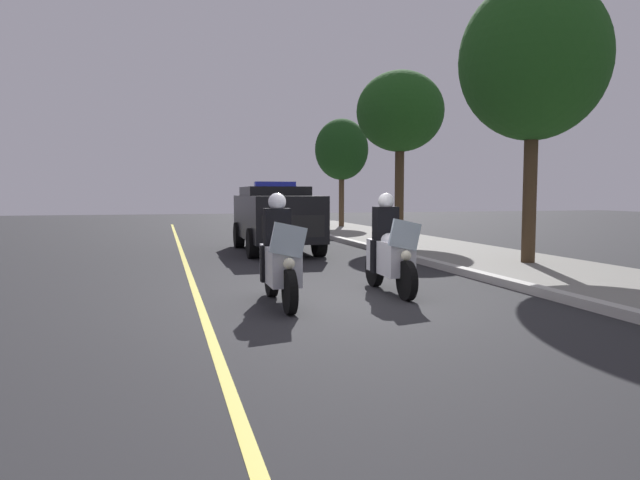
{
  "coord_description": "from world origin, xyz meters",
  "views": [
    {
      "loc": [
        8.82,
        -2.66,
        1.72
      ],
      "look_at": [
        -0.92,
        0.0,
        0.9
      ],
      "focal_mm": 32.62,
      "sensor_mm": 36.0,
      "label": 1
    }
  ],
  "objects": [
    {
      "name": "police_motorcycle_lead_right",
      "position": [
        -0.44,
        1.11,
        0.7
      ],
      "size": [
        2.14,
        0.56,
        1.72
      ],
      "color": "black",
      "rests_on": "ground"
    },
    {
      "name": "police_suv",
      "position": [
        -7.87,
        0.56,
        1.07
      ],
      "size": [
        4.93,
        2.12,
        2.05
      ],
      "color": "black",
      "rests_on": "ground"
    },
    {
      "name": "tree_mid_block",
      "position": [
        -2.94,
        5.6,
        4.73
      ],
      "size": [
        3.36,
        3.36,
        6.47
      ],
      "color": "#42301E",
      "rests_on": "sidewalk_strip"
    },
    {
      "name": "tree_far_back",
      "position": [
        -10.02,
        5.35,
        4.49
      ],
      "size": [
        3.01,
        3.01,
        5.81
      ],
      "color": "#42301E",
      "rests_on": "sidewalk_strip"
    },
    {
      "name": "cyclist_background",
      "position": [
        -13.08,
        2.53,
        0.84
      ],
      "size": [
        1.76,
        0.32,
        1.69
      ],
      "color": "black",
      "rests_on": "ground"
    },
    {
      "name": "police_motorcycle_lead_left",
      "position": [
        0.1,
        -0.92,
        0.7
      ],
      "size": [
        2.14,
        0.56,
        1.72
      ],
      "color": "black",
      "rests_on": "ground"
    },
    {
      "name": "tree_behind_suv",
      "position": [
        -18.25,
        5.82,
        3.81
      ],
      "size": [
        2.58,
        2.58,
        5.2
      ],
      "color": "#4C3823",
      "rests_on": "sidewalk_strip"
    },
    {
      "name": "sidewalk_strip",
      "position": [
        0.0,
        5.35,
        0.05
      ],
      "size": [
        48.0,
        3.6,
        0.1
      ],
      "primitive_type": "cube",
      "color": "gray",
      "rests_on": "ground"
    },
    {
      "name": "ground_plane",
      "position": [
        0.0,
        0.0,
        0.0
      ],
      "size": [
        80.0,
        80.0,
        0.0
      ],
      "primitive_type": "plane",
      "color": "#28282B"
    },
    {
      "name": "curb_strip",
      "position": [
        0.0,
        3.45,
        0.07
      ],
      "size": [
        48.0,
        0.24,
        0.15
      ],
      "primitive_type": "cube",
      "color": "#B7B5AD",
      "rests_on": "ground"
    },
    {
      "name": "lane_stripe_center",
      "position": [
        0.0,
        -2.12,
        0.0
      ],
      "size": [
        48.0,
        0.12,
        0.01
      ],
      "primitive_type": "cube",
      "color": "#E0D14C",
      "rests_on": "ground"
    }
  ]
}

